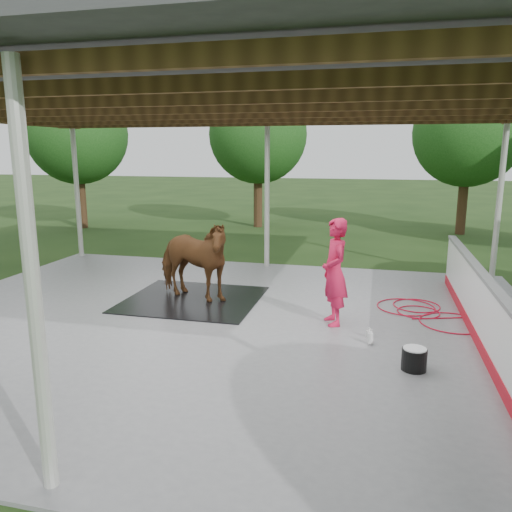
% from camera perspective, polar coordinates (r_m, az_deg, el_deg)
% --- Properties ---
extents(ground, '(100.00, 100.00, 0.00)m').
position_cam_1_polar(ground, '(9.32, -5.10, -7.83)').
color(ground, '#1E3814').
extents(concrete_slab, '(12.00, 10.00, 0.05)m').
position_cam_1_polar(concrete_slab, '(9.31, -5.10, -7.69)').
color(concrete_slab, slate).
rests_on(concrete_slab, ground).
extents(pavilion_structure, '(12.60, 10.60, 4.05)m').
position_cam_1_polar(pavilion_structure, '(8.81, -5.59, 17.23)').
color(pavilion_structure, beige).
rests_on(pavilion_structure, ground).
extents(dasher_board, '(0.16, 8.00, 1.15)m').
position_cam_1_polar(dasher_board, '(8.84, 24.50, -5.95)').
color(dasher_board, '#B50F1E').
rests_on(dasher_board, concrete_slab).
extents(tree_belt, '(28.00, 28.00, 5.80)m').
position_cam_1_polar(tree_belt, '(9.56, -1.96, 15.79)').
color(tree_belt, '#382314').
rests_on(tree_belt, ground).
extents(rubber_mat, '(2.75, 2.58, 0.02)m').
position_cam_1_polar(rubber_mat, '(10.69, -7.23, -4.92)').
color(rubber_mat, black).
rests_on(rubber_mat, concrete_slab).
extents(horse, '(2.20, 1.51, 1.70)m').
position_cam_1_polar(horse, '(10.48, -7.36, -0.42)').
color(horse, brown).
rests_on(horse, rubber_mat).
extents(handler, '(0.70, 0.83, 1.94)m').
position_cam_1_polar(handler, '(9.04, 8.98, -1.81)').
color(handler, '#CD1540').
rests_on(handler, concrete_slab).
extents(wash_bucket, '(0.36, 0.36, 0.33)m').
position_cam_1_polar(wash_bucket, '(7.66, 17.63, -11.12)').
color(wash_bucket, black).
rests_on(wash_bucket, concrete_slab).
extents(soap_bottle_a, '(0.14, 0.14, 0.27)m').
position_cam_1_polar(soap_bottle_a, '(8.42, 12.94, -8.96)').
color(soap_bottle_a, silver).
rests_on(soap_bottle_a, concrete_slab).
extents(soap_bottle_b, '(0.11, 0.11, 0.18)m').
position_cam_1_polar(soap_bottle_b, '(8.72, 12.79, -8.53)').
color(soap_bottle_b, '#338CD8').
rests_on(soap_bottle_b, concrete_slab).
extents(hose_coil, '(2.12, 1.99, 0.02)m').
position_cam_1_polar(hose_coil, '(10.31, 18.73, -6.12)').
color(hose_coil, red).
rests_on(hose_coil, concrete_slab).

